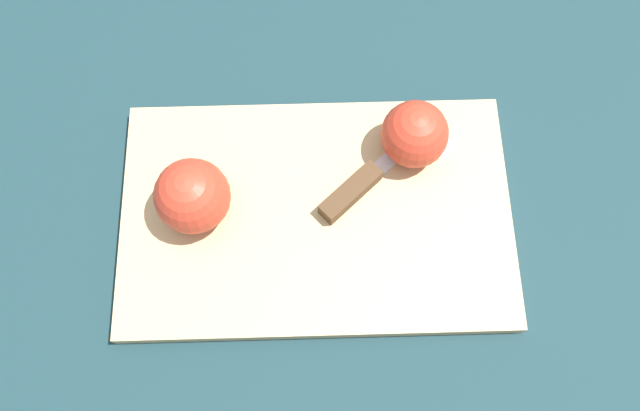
% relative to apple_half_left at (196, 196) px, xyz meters
% --- Properties ---
extents(ground_plane, '(4.00, 4.00, 0.00)m').
position_rel_apple_half_left_xyz_m(ground_plane, '(0.12, -0.01, -0.06)').
color(ground_plane, '#193338').
extents(cutting_board, '(0.42, 0.26, 0.02)m').
position_rel_apple_half_left_xyz_m(cutting_board, '(0.12, -0.01, -0.05)').
color(cutting_board, tan).
rests_on(cutting_board, ground_plane).
extents(apple_half_left, '(0.08, 0.08, 0.08)m').
position_rel_apple_half_left_xyz_m(apple_half_left, '(0.00, 0.00, 0.00)').
color(apple_half_left, red).
rests_on(apple_half_left, cutting_board).
extents(apple_half_right, '(0.07, 0.07, 0.07)m').
position_rel_apple_half_left_xyz_m(apple_half_right, '(0.23, 0.07, -0.00)').
color(apple_half_right, red).
rests_on(apple_half_right, cutting_board).
extents(knife, '(0.13, 0.12, 0.02)m').
position_rel_apple_half_left_xyz_m(knife, '(0.17, 0.02, -0.03)').
color(knife, silver).
rests_on(knife, cutting_board).
extents(apple_slice, '(0.06, 0.06, 0.01)m').
position_rel_apple_half_left_xyz_m(apple_slice, '(0.25, 0.08, -0.04)').
color(apple_slice, '#EFE5C6').
rests_on(apple_slice, cutting_board).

